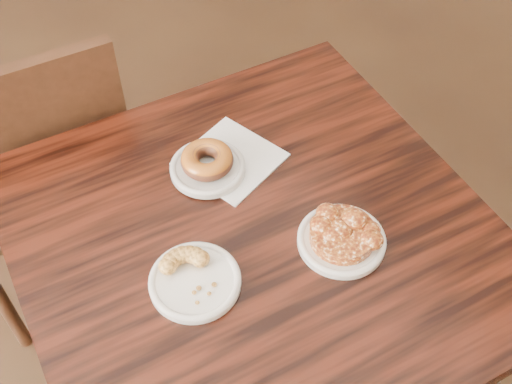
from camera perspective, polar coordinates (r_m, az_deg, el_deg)
floor at (r=1.83m, az=-5.81°, el=-14.85°), size 5.00×5.00×0.00m
cafe_table at (r=1.44m, az=-0.02°, el=-12.51°), size 0.89×0.89×0.75m
chair_far at (r=1.71m, az=-19.34°, el=2.19°), size 0.54×0.54×0.90m
napkin at (r=1.22m, az=-2.29°, el=2.92°), size 0.20×0.20×0.00m
plate_donut at (r=1.20m, az=-4.31°, el=2.12°), size 0.14×0.14×0.01m
plate_cruller at (r=1.06m, az=-5.45°, el=-7.94°), size 0.15×0.15×0.01m
plate_fritter at (r=1.11m, az=7.59°, el=-4.31°), size 0.15×0.15×0.01m
glazed_donut at (r=1.18m, az=-4.37°, el=2.87°), size 0.10×0.10×0.03m
apple_fritter at (r=1.09m, az=7.72°, el=-3.57°), size 0.15×0.15×0.04m
cruller_fragment at (r=1.04m, az=-5.53°, el=-7.36°), size 0.10×0.10×0.03m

